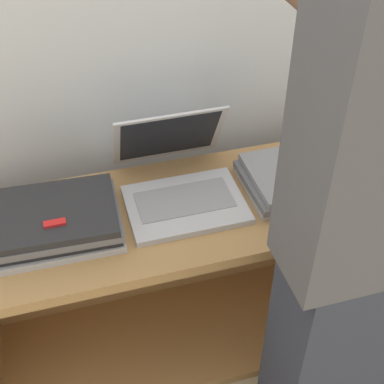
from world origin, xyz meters
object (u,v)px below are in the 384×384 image
at_px(laptop_stack_left, 56,221).
at_px(person, 367,244).
at_px(laptop_open, 180,181).
at_px(laptop_stack_right, 301,177).

xyz_separation_m(laptop_stack_left, person, (0.68, -0.47, 0.18)).
bearing_deg(laptop_open, laptop_stack_left, -169.96).
distance_m(laptop_open, laptop_stack_left, 0.39).
distance_m(laptop_stack_right, person, 0.53).
bearing_deg(person, laptop_open, 118.43).
bearing_deg(person, laptop_stack_left, 145.07).
bearing_deg(laptop_stack_right, laptop_open, 170.65).
distance_m(laptop_stack_left, laptop_stack_right, 0.77).
xyz_separation_m(laptop_stack_right, person, (-0.09, -0.48, 0.20)).
distance_m(laptop_open, person, 0.64).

